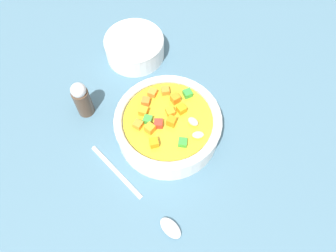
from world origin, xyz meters
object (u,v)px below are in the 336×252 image
object	(u,v)px
soup_bowl_main	(168,125)
spoon	(145,201)
pepper_shaker	(82,99)
side_bowl_small	(135,47)

from	to	relation	value
soup_bowl_main	spoon	xyz separation A→B (cm)	(-7.85, 10.35, -2.63)
soup_bowl_main	pepper_shaker	bearing A→B (deg)	36.40
soup_bowl_main	spoon	size ratio (longest dim) A/B	0.85
soup_bowl_main	spoon	bearing A→B (deg)	127.17
side_bowl_small	pepper_shaker	world-z (taller)	pepper_shaker
spoon	pepper_shaker	size ratio (longest dim) A/B	2.68
soup_bowl_main	pepper_shaker	xyz separation A→B (cm)	(12.82, 9.46, 0.85)
soup_bowl_main	side_bowl_small	xyz separation A→B (cm)	(18.84, -5.44, -0.64)
pepper_shaker	soup_bowl_main	bearing A→B (deg)	-143.60
soup_bowl_main	side_bowl_small	bearing A→B (deg)	-16.11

